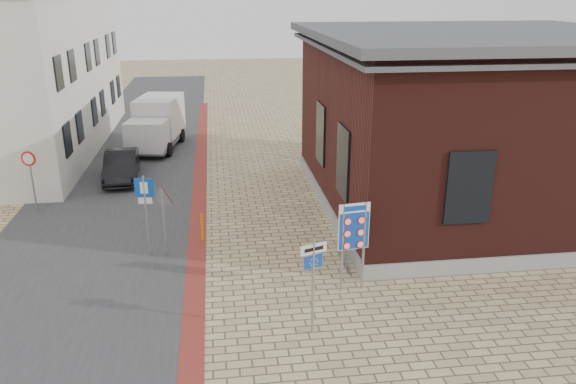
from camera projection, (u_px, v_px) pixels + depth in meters
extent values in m
plane|color=tan|center=(267.00, 304.00, 15.49)|extent=(120.00, 120.00, 0.00)
cube|color=#38383A|center=(132.00, 159.00, 28.80)|extent=(7.00, 60.00, 0.02)
cube|color=maroon|center=(200.00, 188.00, 24.57)|extent=(0.60, 40.00, 0.02)
cube|color=gray|center=(468.00, 195.00, 23.05)|extent=(12.15, 12.15, 0.50)
cube|color=#441916|center=(477.00, 117.00, 21.96)|extent=(12.00, 12.00, 6.00)
cube|color=#4C4D51|center=(487.00, 34.00, 20.89)|extent=(13.00, 13.00, 0.30)
cube|color=#4C4D51|center=(486.00, 45.00, 21.03)|extent=(12.70, 12.70, 0.15)
cube|color=black|center=(344.00, 162.00, 18.65)|extent=(0.12, 1.60, 2.40)
cube|color=black|center=(321.00, 133.00, 22.38)|extent=(0.12, 1.60, 2.40)
cube|color=black|center=(469.00, 188.00, 16.20)|extent=(1.40, 0.12, 2.20)
cube|color=black|center=(67.00, 139.00, 23.90)|extent=(0.10, 1.10, 1.40)
cube|color=black|center=(79.00, 127.00, 26.13)|extent=(0.10, 1.10, 1.40)
cube|color=black|center=(58.00, 73.00, 22.95)|extent=(0.10, 1.10, 1.40)
cube|color=black|center=(72.00, 66.00, 25.19)|extent=(0.10, 1.10, 1.40)
cube|color=white|center=(24.00, 67.00, 29.43)|extent=(7.00, 6.00, 8.80)
cube|color=black|center=(94.00, 111.00, 29.49)|extent=(0.10, 1.10, 1.40)
cube|color=black|center=(102.00, 103.00, 31.73)|extent=(0.10, 1.10, 1.40)
cube|color=black|center=(88.00, 57.00, 28.55)|extent=(0.10, 1.10, 1.40)
cube|color=black|center=(97.00, 52.00, 30.79)|extent=(0.10, 1.10, 1.40)
cube|color=white|center=(55.00, 61.00, 35.17)|extent=(7.00, 6.00, 8.00)
cube|color=black|center=(113.00, 92.00, 35.09)|extent=(0.10, 1.10, 1.40)
cube|color=black|center=(118.00, 86.00, 37.33)|extent=(0.10, 1.10, 1.40)
cube|color=black|center=(108.00, 46.00, 34.15)|extent=(0.10, 1.10, 1.40)
cube|color=black|center=(114.00, 43.00, 36.39)|extent=(0.10, 1.10, 1.40)
torus|color=slate|center=(348.00, 263.00, 17.21)|extent=(0.04, 0.60, 0.60)
torus|color=slate|center=(346.00, 259.00, 17.49)|extent=(0.04, 0.60, 0.60)
torus|color=slate|center=(343.00, 255.00, 17.77)|extent=(0.04, 0.60, 0.60)
torus|color=slate|center=(341.00, 251.00, 18.05)|extent=(0.04, 0.60, 0.60)
torus|color=slate|center=(339.00, 247.00, 18.33)|extent=(0.04, 0.60, 0.60)
cube|color=slate|center=(343.00, 262.00, 17.86)|extent=(0.08, 1.60, 0.04)
imported|color=black|center=(121.00, 166.00, 25.55)|extent=(1.66, 4.09, 1.32)
cube|color=slate|center=(157.00, 141.00, 30.63)|extent=(2.84, 5.39, 0.24)
cube|color=white|center=(147.00, 136.00, 28.68)|extent=(2.24, 1.93, 1.52)
cube|color=black|center=(143.00, 134.00, 27.91)|extent=(1.79, 0.39, 0.76)
cube|color=white|center=(160.00, 116.00, 31.02)|extent=(2.64, 3.72, 2.09)
cylinder|color=black|center=(131.00, 149.00, 29.26)|extent=(0.36, 0.79, 0.76)
cylinder|color=black|center=(169.00, 150.00, 29.18)|extent=(0.36, 0.79, 0.76)
cylinder|color=black|center=(147.00, 135.00, 32.11)|extent=(0.36, 0.79, 0.76)
cylinder|color=black|center=(182.00, 136.00, 32.04)|extent=(0.36, 0.79, 0.76)
cylinder|color=gray|center=(342.00, 249.00, 15.73)|extent=(0.07, 0.07, 2.67)
cylinder|color=gray|center=(364.00, 246.00, 15.89)|extent=(0.07, 0.07, 2.67)
cube|color=white|center=(354.00, 227.00, 15.60)|extent=(0.91, 0.17, 1.37)
cube|color=#0E3EB0|center=(354.00, 227.00, 15.60)|extent=(0.87, 0.17, 1.34)
cube|color=white|center=(355.00, 208.00, 15.41)|extent=(0.88, 0.17, 0.26)
cylinder|color=gray|center=(313.00, 287.00, 13.77)|extent=(0.07, 0.07, 2.62)
cube|color=white|center=(314.00, 249.00, 13.42)|extent=(0.68, 0.27, 0.25)
cube|color=#0F38B7|center=(313.00, 262.00, 13.54)|extent=(0.47, 0.19, 0.32)
cylinder|color=gray|center=(147.00, 217.00, 17.89)|extent=(0.07, 0.07, 2.74)
cube|color=#0D46A2|center=(144.00, 188.00, 17.56)|extent=(0.60, 0.12, 0.60)
cube|color=white|center=(145.00, 201.00, 17.71)|extent=(0.44, 0.10, 0.20)
cylinder|color=gray|center=(164.00, 223.00, 18.00)|extent=(0.07, 0.07, 2.28)
cylinder|color=gray|center=(33.00, 182.00, 21.51)|extent=(0.07, 0.07, 2.47)
cylinder|color=red|center=(29.00, 159.00, 21.19)|extent=(0.57, 0.17, 0.58)
cylinder|color=orange|center=(202.00, 227.00, 19.25)|extent=(0.12, 0.12, 1.01)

